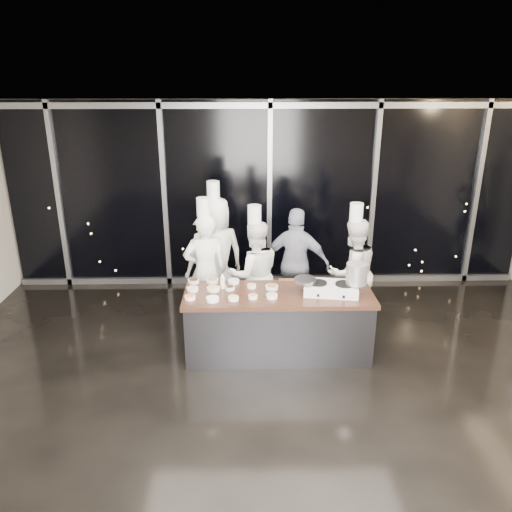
{
  "coord_description": "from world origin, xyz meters",
  "views": [
    {
      "loc": [
        -0.44,
        -5.01,
        3.57
      ],
      "look_at": [
        -0.29,
        1.2,
        1.3
      ],
      "focal_mm": 35.0,
      "sensor_mm": 36.0,
      "label": 1
    }
  ],
  "objects_px": {
    "chef_right": "(352,272)",
    "stove": "(331,288)",
    "chef_far_left": "(206,271)",
    "chef_center": "(255,274)",
    "chef_left": "(215,256)",
    "stock_pot": "(357,274)",
    "frying_pan": "(305,280)",
    "guest": "(296,264)",
    "demo_counter": "(278,323)"
  },
  "relations": [
    {
      "from": "chef_right",
      "to": "stove",
      "type": "bearing_deg",
      "value": 38.69
    },
    {
      "from": "stove",
      "to": "chef_far_left",
      "type": "relative_size",
      "value": 0.38
    },
    {
      "from": "chef_center",
      "to": "chef_right",
      "type": "relative_size",
      "value": 0.99
    },
    {
      "from": "chef_left",
      "to": "chef_right",
      "type": "relative_size",
      "value": 1.13
    },
    {
      "from": "stock_pot",
      "to": "chef_right",
      "type": "bearing_deg",
      "value": 80.46
    },
    {
      "from": "chef_far_left",
      "to": "chef_left",
      "type": "height_order",
      "value": "chef_left"
    },
    {
      "from": "stove",
      "to": "chef_left",
      "type": "bearing_deg",
      "value": 148.66
    },
    {
      "from": "stock_pot",
      "to": "stove",
      "type": "bearing_deg",
      "value": 174.67
    },
    {
      "from": "frying_pan",
      "to": "chef_center",
      "type": "relative_size",
      "value": 0.27
    },
    {
      "from": "chef_center",
      "to": "guest",
      "type": "height_order",
      "value": "chef_center"
    },
    {
      "from": "chef_center",
      "to": "chef_right",
      "type": "bearing_deg",
      "value": 170.18
    },
    {
      "from": "demo_counter",
      "to": "chef_far_left",
      "type": "bearing_deg",
      "value": 140.5
    },
    {
      "from": "frying_pan",
      "to": "chef_far_left",
      "type": "bearing_deg",
      "value": 158.12
    },
    {
      "from": "stock_pot",
      "to": "chef_far_left",
      "type": "distance_m",
      "value": 2.2
    },
    {
      "from": "frying_pan",
      "to": "chef_far_left",
      "type": "relative_size",
      "value": 0.26
    },
    {
      "from": "stove",
      "to": "chef_left",
      "type": "xyz_separation_m",
      "value": [
        -1.57,
        1.33,
        -0.02
      ]
    },
    {
      "from": "demo_counter",
      "to": "chef_right",
      "type": "height_order",
      "value": "chef_right"
    },
    {
      "from": "chef_far_left",
      "to": "chef_right",
      "type": "distance_m",
      "value": 2.15
    },
    {
      "from": "stock_pot",
      "to": "chef_center",
      "type": "height_order",
      "value": "chef_center"
    },
    {
      "from": "demo_counter",
      "to": "guest",
      "type": "xyz_separation_m",
      "value": [
        0.35,
        1.16,
        0.41
      ]
    },
    {
      "from": "chef_left",
      "to": "stove",
      "type": "bearing_deg",
      "value": 116.21
    },
    {
      "from": "chef_far_left",
      "to": "stove",
      "type": "bearing_deg",
      "value": 142.06
    },
    {
      "from": "chef_center",
      "to": "stove",
      "type": "bearing_deg",
      "value": 127.54
    },
    {
      "from": "stove",
      "to": "stock_pot",
      "type": "xyz_separation_m",
      "value": [
        0.32,
        -0.03,
        0.21
      ]
    },
    {
      "from": "demo_counter",
      "to": "chef_left",
      "type": "xyz_separation_m",
      "value": [
        -0.89,
        1.31,
        0.49
      ]
    },
    {
      "from": "chef_center",
      "to": "chef_left",
      "type": "bearing_deg",
      "value": -48.65
    },
    {
      "from": "frying_pan",
      "to": "guest",
      "type": "distance_m",
      "value": 1.15
    },
    {
      "from": "demo_counter",
      "to": "chef_center",
      "type": "height_order",
      "value": "chef_center"
    },
    {
      "from": "chef_far_left",
      "to": "chef_left",
      "type": "distance_m",
      "value": 0.5
    },
    {
      "from": "frying_pan",
      "to": "chef_far_left",
      "type": "distance_m",
      "value": 1.57
    },
    {
      "from": "stove",
      "to": "guest",
      "type": "height_order",
      "value": "guest"
    },
    {
      "from": "stove",
      "to": "frying_pan",
      "type": "xyz_separation_m",
      "value": [
        -0.34,
        0.04,
        0.1
      ]
    },
    {
      "from": "demo_counter",
      "to": "chef_center",
      "type": "xyz_separation_m",
      "value": [
        -0.29,
        0.85,
        0.37
      ]
    },
    {
      "from": "chef_far_left",
      "to": "chef_center",
      "type": "relative_size",
      "value": 1.06
    },
    {
      "from": "chef_center",
      "to": "guest",
      "type": "bearing_deg",
      "value": -165.34
    },
    {
      "from": "chef_left",
      "to": "guest",
      "type": "height_order",
      "value": "chef_left"
    },
    {
      "from": "chef_right",
      "to": "guest",
      "type": "bearing_deg",
      "value": -42.83
    },
    {
      "from": "demo_counter",
      "to": "chef_center",
      "type": "distance_m",
      "value": 0.97
    },
    {
      "from": "demo_counter",
      "to": "chef_far_left",
      "type": "xyz_separation_m",
      "value": [
        -1.0,
        0.83,
        0.44
      ]
    },
    {
      "from": "frying_pan",
      "to": "chef_left",
      "type": "height_order",
      "value": "chef_left"
    },
    {
      "from": "stove",
      "to": "chef_center",
      "type": "relative_size",
      "value": 0.4
    },
    {
      "from": "demo_counter",
      "to": "chef_right",
      "type": "relative_size",
      "value": 1.32
    },
    {
      "from": "stock_pot",
      "to": "chef_center",
      "type": "relative_size",
      "value": 0.15
    },
    {
      "from": "stove",
      "to": "chef_left",
      "type": "height_order",
      "value": "chef_left"
    },
    {
      "from": "chef_left",
      "to": "guest",
      "type": "distance_m",
      "value": 1.25
    },
    {
      "from": "stock_pot",
      "to": "guest",
      "type": "height_order",
      "value": "guest"
    },
    {
      "from": "frying_pan",
      "to": "chef_right",
      "type": "xyz_separation_m",
      "value": [
        0.81,
        0.85,
        -0.23
      ]
    },
    {
      "from": "chef_right",
      "to": "stock_pot",
      "type": "bearing_deg",
      "value": 57.09
    },
    {
      "from": "frying_pan",
      "to": "chef_right",
      "type": "relative_size",
      "value": 0.27
    },
    {
      "from": "chef_left",
      "to": "chef_right",
      "type": "xyz_separation_m",
      "value": [
        2.04,
        -0.44,
        -0.12
      ]
    }
  ]
}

